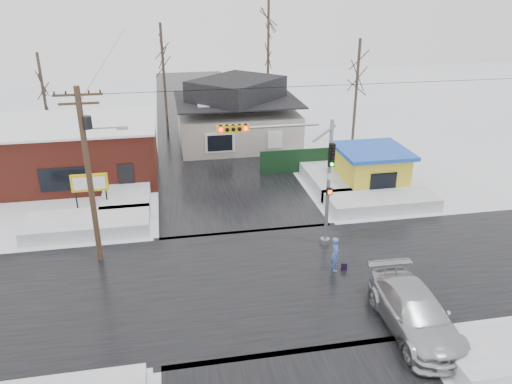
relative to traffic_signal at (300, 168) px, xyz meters
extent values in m
plane|color=white|center=(-2.43, -2.97, -4.54)|extent=(120.00, 120.00, 0.00)
cube|color=black|center=(-2.43, -2.97, -4.53)|extent=(10.00, 120.00, 0.02)
cube|color=black|center=(-2.43, -2.97, -4.53)|extent=(120.00, 10.00, 0.02)
cube|color=white|center=(-11.43, 4.03, -4.14)|extent=(7.00, 3.00, 0.80)
cube|color=white|center=(6.57, 4.03, -4.14)|extent=(7.00, 3.00, 0.80)
cube|color=white|center=(-9.43, 9.03, -4.14)|extent=(3.00, 8.00, 0.80)
cube|color=white|center=(4.57, 9.03, -4.14)|extent=(3.00, 8.00, 0.80)
cylinder|color=gray|center=(1.57, 0.03, -1.04)|extent=(0.20, 0.20, 7.00)
cylinder|color=gray|center=(1.57, 0.03, -4.39)|extent=(0.50, 0.50, 0.30)
cylinder|color=gray|center=(-1.43, 0.03, 2.26)|extent=(4.60, 0.14, 0.14)
cube|color=gold|center=(-3.43, 0.03, 2.26)|extent=(1.60, 0.28, 0.35)
sphere|color=#FF0C0C|center=(-4.03, -0.13, 2.26)|extent=(0.20, 0.20, 0.20)
sphere|color=#FF0C0C|center=(-2.83, -0.13, 2.26)|extent=(0.20, 0.20, 0.20)
cube|color=black|center=(1.57, -0.17, 0.66)|extent=(0.30, 0.22, 1.20)
sphere|color=#0CE533|center=(1.57, -0.31, 0.21)|extent=(0.18, 0.18, 0.18)
cube|color=black|center=(1.57, -0.17, -1.34)|extent=(0.30, 0.20, 0.35)
cylinder|color=#382619|center=(-10.43, 0.53, -0.04)|extent=(0.28, 0.28, 9.00)
cube|color=#382619|center=(-10.43, 0.53, 4.06)|extent=(2.20, 0.10, 0.10)
cube|color=#382619|center=(-10.43, 0.53, 3.66)|extent=(1.80, 0.10, 0.10)
cylinder|color=black|center=(-10.18, 0.53, 2.76)|extent=(0.44, 0.44, 0.60)
cylinder|color=gray|center=(-9.53, 0.53, 2.46)|extent=(1.80, 0.08, 0.08)
cube|color=gray|center=(-8.63, 0.53, 2.41)|extent=(0.50, 0.22, 0.12)
cube|color=maroon|center=(-13.43, 13.03, -2.54)|extent=(12.00, 8.00, 4.00)
cube|color=white|center=(-13.43, 13.03, -0.49)|extent=(12.20, 8.20, 0.15)
cube|color=black|center=(-13.43, 9.01, -3.14)|extent=(3.00, 0.08, 1.60)
cube|color=black|center=(-9.43, 9.01, -3.44)|extent=(1.00, 0.08, 2.20)
cylinder|color=black|center=(-12.33, 6.53, -3.64)|extent=(0.10, 0.10, 1.80)
cylinder|color=black|center=(-10.53, 6.53, -3.64)|extent=(0.10, 0.10, 1.80)
cube|color=gold|center=(-11.43, 6.53, -2.54)|extent=(2.20, 0.18, 1.10)
cube|color=white|center=(-11.43, 6.42, -2.54)|extent=(1.90, 0.02, 0.80)
cube|color=#B3ACA2|center=(-0.43, 19.03, -3.04)|extent=(10.00, 8.00, 3.00)
cube|color=black|center=(-0.43, 19.03, -0.64)|extent=(10.40, 8.40, 0.12)
pyramid|color=black|center=(-0.43, 19.03, 0.32)|extent=(9.00, 7.00, 1.80)
cube|color=maroon|center=(2.77, 20.03, 0.36)|extent=(0.70, 0.70, 1.40)
cube|color=white|center=(-2.43, 14.98, -3.14)|extent=(2.40, 0.12, 1.60)
cube|color=yellow|center=(7.07, 7.03, -3.24)|extent=(4.00, 4.00, 2.60)
cube|color=blue|center=(7.07, 7.03, -1.79)|extent=(4.60, 4.60, 0.25)
cube|color=black|center=(7.07, 5.00, -3.24)|extent=(1.80, 0.06, 1.20)
cube|color=black|center=(4.07, 11.03, -3.64)|extent=(8.00, 0.12, 1.80)
cylinder|color=#332821|center=(-6.43, 23.03, 0.46)|extent=(0.24, 0.24, 10.00)
cylinder|color=#332821|center=(3.57, 25.03, 1.46)|extent=(0.24, 0.24, 12.00)
cylinder|color=#332821|center=(9.57, 17.03, -0.04)|extent=(0.24, 0.24, 9.00)
cylinder|color=#332821|center=(-16.43, 21.03, -0.54)|extent=(0.24, 0.24, 8.00)
imported|color=#436FBE|center=(1.18, -2.68, -3.63)|extent=(0.52, 0.71, 1.81)
imported|color=#B6BABE|center=(2.87, -7.70, -3.69)|extent=(2.55, 5.93, 1.70)
cube|color=black|center=(1.66, -2.76, -4.36)|extent=(0.29, 0.16, 0.35)
camera|label=1|loc=(-6.62, -23.04, 8.86)|focal=35.00mm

